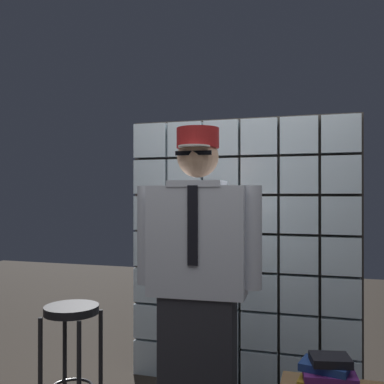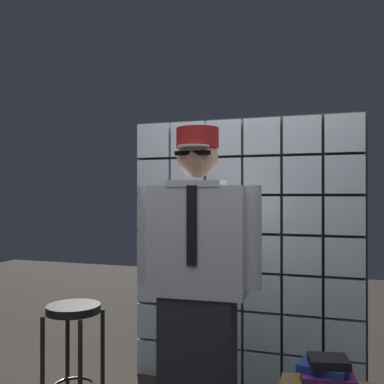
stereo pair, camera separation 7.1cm
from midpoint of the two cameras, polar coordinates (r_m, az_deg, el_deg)
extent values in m
cube|color=silver|center=(3.76, -4.31, -20.52)|extent=(0.27, 0.08, 0.27)
cube|color=silver|center=(3.66, 0.15, -21.06)|extent=(0.27, 0.08, 0.27)
cube|color=silver|center=(3.59, 4.84, -21.49)|extent=(0.27, 0.08, 0.27)
cube|color=silver|center=(3.54, 9.73, -21.80)|extent=(0.27, 0.08, 0.27)
cube|color=silver|center=(3.51, 14.73, -21.97)|extent=(0.27, 0.08, 0.27)
cube|color=silver|center=(3.51, 19.79, -21.99)|extent=(0.27, 0.08, 0.27)
cube|color=silver|center=(3.67, -4.31, -16.30)|extent=(0.27, 0.08, 0.27)
cube|color=silver|center=(3.57, 0.15, -16.74)|extent=(0.27, 0.08, 0.27)
cube|color=silver|center=(3.50, 4.84, -17.10)|extent=(0.27, 0.08, 0.27)
cube|color=silver|center=(3.45, 9.72, -17.35)|extent=(0.27, 0.08, 0.27)
cube|color=silver|center=(3.42, 14.73, -17.49)|extent=(0.27, 0.08, 0.27)
cube|color=silver|center=(3.41, 19.78, -17.51)|extent=(0.27, 0.08, 0.27)
cube|color=silver|center=(3.60, -4.31, -11.90)|extent=(0.27, 0.08, 0.27)
cube|color=silver|center=(3.50, 0.15, -12.23)|extent=(0.27, 0.08, 0.27)
cube|color=silver|center=(3.42, 4.84, -12.49)|extent=(0.27, 0.08, 0.27)
cube|color=silver|center=(3.37, 9.72, -12.68)|extent=(0.27, 0.08, 0.27)
cube|color=silver|center=(3.34, 14.72, -12.79)|extent=(0.27, 0.08, 0.27)
cube|color=silver|center=(3.34, 19.78, -12.79)|extent=(0.27, 0.08, 0.27)
cube|color=silver|center=(3.55, -4.31, -7.35)|extent=(0.27, 0.08, 0.27)
cube|color=silver|center=(3.45, 0.15, -7.55)|extent=(0.27, 0.08, 0.27)
cube|color=silver|center=(3.38, 4.84, -7.72)|extent=(0.27, 0.08, 0.27)
cube|color=silver|center=(3.32, 9.72, -7.84)|extent=(0.27, 0.08, 0.27)
cube|color=silver|center=(3.29, 14.72, -7.90)|extent=(0.27, 0.08, 0.27)
cube|color=silver|center=(3.29, 19.77, -7.90)|extent=(0.27, 0.08, 0.27)
cube|color=silver|center=(3.53, -4.31, -2.71)|extent=(0.27, 0.08, 0.27)
cube|color=silver|center=(3.43, 0.15, -2.78)|extent=(0.27, 0.08, 0.27)
cube|color=silver|center=(3.35, 4.84, -2.84)|extent=(0.27, 0.08, 0.27)
cube|color=silver|center=(3.30, 9.71, -2.88)|extent=(0.27, 0.08, 0.27)
cube|color=silver|center=(3.27, 14.71, -2.90)|extent=(0.27, 0.08, 0.27)
cube|color=silver|center=(3.26, 19.76, -2.90)|extent=(0.27, 0.08, 0.27)
cube|color=silver|center=(3.53, -4.30, 1.96)|extent=(0.27, 0.08, 0.27)
cube|color=silver|center=(3.43, 0.15, 2.02)|extent=(0.27, 0.08, 0.27)
cube|color=silver|center=(3.35, 4.84, 2.08)|extent=(0.27, 0.08, 0.27)
cube|color=silver|center=(3.30, 9.71, 2.12)|extent=(0.27, 0.08, 0.27)
cube|color=silver|center=(3.27, 14.71, 2.14)|extent=(0.27, 0.08, 0.27)
cube|color=silver|center=(3.26, 19.75, 2.15)|extent=(0.27, 0.08, 0.27)
cube|color=silver|center=(3.55, -4.30, 6.60)|extent=(0.27, 0.08, 0.27)
cube|color=silver|center=(3.45, 0.15, 6.80)|extent=(0.27, 0.08, 0.27)
cube|color=silver|center=(3.37, 4.83, 6.96)|extent=(0.27, 0.08, 0.27)
cube|color=silver|center=(3.32, 9.70, 7.08)|extent=(0.27, 0.08, 0.27)
cube|color=silver|center=(3.29, 14.70, 7.15)|extent=(0.27, 0.08, 0.27)
cube|color=silver|center=(3.29, 19.75, 7.16)|extent=(0.27, 0.08, 0.27)
cube|color=#38332D|center=(3.40, 7.42, -7.67)|extent=(1.74, 0.02, 2.03)
cube|color=#28282D|center=(2.66, 1.55, -22.33)|extent=(0.42, 0.23, 0.87)
cube|color=silver|center=(2.48, 1.55, -6.28)|extent=(0.55, 0.26, 0.61)
cube|color=black|center=(2.35, 0.83, -4.36)|extent=(0.06, 0.01, 0.43)
cube|color=silver|center=(2.47, 1.55, 1.06)|extent=(0.31, 0.26, 0.04)
sphere|color=tan|center=(2.48, 1.55, 4.58)|extent=(0.23, 0.23, 0.23)
ellipsoid|color=black|center=(2.42, 1.25, 3.72)|extent=(0.16, 0.09, 0.11)
cube|color=black|center=(2.37, 0.92, 5.08)|extent=(0.20, 0.02, 0.02)
cylinder|color=white|center=(2.40, 1.04, 5.93)|extent=(0.18, 0.18, 0.01)
cylinder|color=maroon|center=(2.49, 1.55, 7.00)|extent=(0.24, 0.24, 0.11)
cylinder|color=silver|center=(2.43, 8.56, -5.84)|extent=(0.11, 0.11, 0.56)
cylinder|color=silver|center=(2.57, -5.07, -5.52)|extent=(0.11, 0.11, 0.56)
cylinder|color=black|center=(2.96, -14.42, -14.44)|extent=(0.34, 0.34, 0.05)
cylinder|color=black|center=(3.04, -18.13, -21.31)|extent=(0.03, 0.03, 0.68)
cylinder|color=black|center=(2.90, -13.55, -22.36)|extent=(0.03, 0.03, 0.68)
cylinder|color=black|center=(3.25, -15.19, -19.93)|extent=(0.03, 0.03, 0.68)
cylinder|color=black|center=(3.12, -10.82, -20.78)|extent=(0.03, 0.03, 0.68)
cube|color=#591E66|center=(2.30, 18.12, -21.90)|extent=(0.25, 0.18, 0.04)
cube|color=navy|center=(2.31, 17.54, -20.86)|extent=(0.24, 0.20, 0.04)
cube|color=black|center=(2.28, 18.18, -20.12)|extent=(0.20, 0.18, 0.04)
camera|label=1|loc=(0.04, -89.20, 0.00)|focal=41.18mm
camera|label=2|loc=(0.04, 90.80, 0.00)|focal=41.18mm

